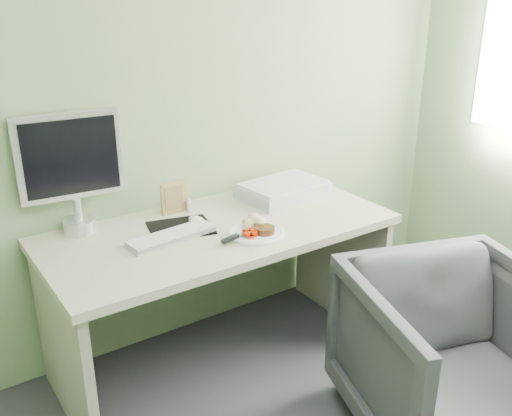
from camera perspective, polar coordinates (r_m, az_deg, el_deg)
wall_back at (r=2.77m, az=-8.06°, el=12.65°), size 3.50×0.00×3.50m
desk at (r=2.70m, az=-3.60°, el=-5.40°), size 1.60×0.75×0.73m
plate at (r=2.52m, az=0.04°, el=-2.59°), size 0.25×0.25×0.01m
steak at (r=2.51m, az=0.87°, el=-2.20°), size 0.10×0.10×0.03m
potato_pile at (r=2.58m, az=-0.04°, el=-1.18°), size 0.12×0.10×0.06m
carrot_heap at (r=2.48m, az=-0.61°, el=-2.41°), size 0.07×0.07×0.04m
steak_knife at (r=2.46m, az=-1.97°, el=-2.83°), size 0.23×0.08×0.02m
mousepad at (r=2.62m, az=-7.56°, el=-1.98°), size 0.33×0.30×0.00m
keyboard at (r=2.51m, az=-8.41°, el=-2.73°), size 0.41×0.16×0.02m
computer_mouse at (r=2.64m, az=-5.93°, el=-1.27°), size 0.07×0.11×0.04m
photo_frame at (r=2.76m, az=-8.26°, el=1.03°), size 0.13×0.02×0.16m
eyedrop_bottle at (r=2.80m, az=-6.74°, el=0.32°), size 0.03×0.03×0.07m
scanner at (r=2.98m, az=2.74°, el=1.78°), size 0.46×0.33×0.07m
monitor at (r=2.59m, az=-18.02°, el=3.96°), size 0.45×0.14×0.54m
desk_chair at (r=2.51m, az=19.07°, el=-14.00°), size 0.98×0.99×0.72m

